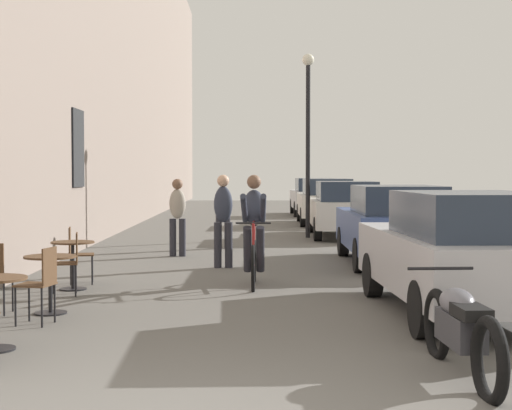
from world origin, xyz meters
TOP-DOWN VIEW (x-y plane):
  - cafe_table_mid at (-1.91, 4.55)m, footprint 0.64×0.64m
  - cafe_chair_mid_toward_wall at (-1.84, 3.83)m, footprint 0.45×0.45m
  - cafe_table_far at (-2.08, 6.56)m, footprint 0.64×0.64m
  - cafe_chair_far_toward_street at (-2.00, 6.01)m, footprint 0.45×0.45m
  - cafe_chair_far_toward_wall at (-2.15, 7.17)m, footprint 0.44×0.44m
  - cyclist_on_bicycle at (0.62, 7.04)m, footprint 0.52×1.76m
  - pedestrian_near at (0.08, 9.25)m, footprint 0.34×0.25m
  - pedestrian_mid at (-0.93, 11.25)m, footprint 0.35×0.26m
  - pedestrian_far at (-0.04, 12.96)m, footprint 0.35×0.26m
  - street_lamp at (2.13, 15.97)m, footprint 0.32×0.32m
  - parked_car_nearest at (3.14, 4.35)m, footprint 1.91×4.32m
  - parked_car_second at (3.30, 9.76)m, footprint 1.84×4.25m
  - parked_car_third at (3.15, 16.14)m, footprint 1.90×4.29m
  - parked_car_fourth at (3.15, 21.36)m, footprint 1.91×4.36m
  - parked_car_fifth at (3.23, 27.01)m, footprint 1.81×4.25m
  - parked_motorcycle at (2.36, 1.50)m, footprint 0.62×2.15m

SIDE VIEW (x-z plane):
  - parked_motorcycle at x=2.36m, z-range -0.05..0.86m
  - cafe_chair_mid_toward_wall at x=-1.84m, z-range 0.07..0.96m
  - cafe_chair_far_toward_street at x=-2.00m, z-range 0.07..0.96m
  - cafe_chair_far_toward_wall at x=-2.15m, z-range 0.07..0.96m
  - cafe_table_mid at x=-1.91m, z-range 0.16..0.88m
  - cafe_table_far at x=-2.08m, z-range 0.16..0.88m
  - parked_car_second at x=3.30m, z-range 0.03..1.53m
  - parked_car_third at x=3.15m, z-range 0.03..1.54m
  - parked_car_fifth at x=3.23m, z-range 0.03..1.54m
  - parked_car_nearest at x=3.14m, z-range 0.03..1.55m
  - parked_car_fourth at x=3.15m, z-range 0.03..1.56m
  - cyclist_on_bicycle at x=0.62m, z-range -0.06..1.68m
  - pedestrian_mid at x=-0.93m, z-range 0.10..1.71m
  - pedestrian_far at x=-0.04m, z-range 0.10..1.75m
  - pedestrian_near at x=0.08m, z-range 0.11..1.81m
  - street_lamp at x=2.13m, z-range 0.66..5.56m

